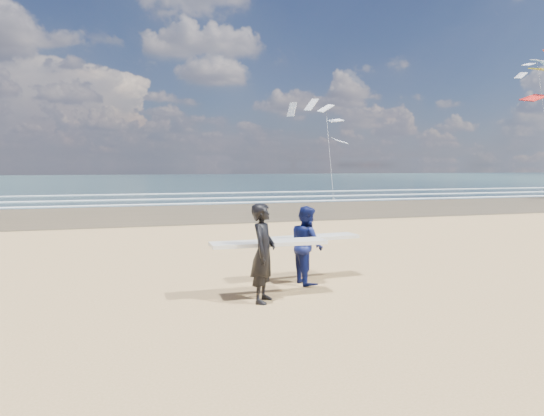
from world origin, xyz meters
name	(u,v)px	position (x,y,z in m)	size (l,w,h in m)	color
wet_sand_strip	(481,204)	(20.00, 18.00, 0.01)	(220.00, 12.00, 0.01)	brown
ocean	(261,180)	(20.00, 72.00, 0.01)	(220.00, 100.00, 0.02)	#182D34
foam_breakers	(398,194)	(20.00, 28.10, 0.05)	(220.00, 11.70, 0.05)	white
surfer_near	(264,252)	(0.60, 0.41, 0.92)	(2.20, 1.00, 1.80)	black
surfer_far	(307,244)	(1.84, 1.47, 0.83)	(2.24, 1.14, 1.64)	#0D1549
kite_1	(328,139)	(13.10, 26.88, 4.49)	(5.66, 4.72, 8.10)	slate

